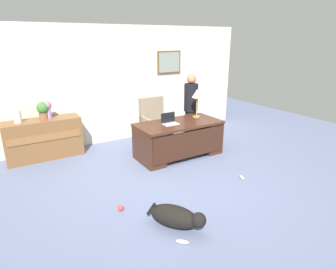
% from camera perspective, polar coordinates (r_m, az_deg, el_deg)
% --- Properties ---
extents(ground_plane, '(12.00, 12.00, 0.00)m').
position_cam_1_polar(ground_plane, '(5.22, 1.30, -8.82)').
color(ground_plane, slate).
extents(back_wall, '(7.00, 0.16, 2.70)m').
position_cam_1_polar(back_wall, '(7.05, -10.17, 9.72)').
color(back_wall, beige).
rests_on(back_wall, ground_plane).
extents(desk, '(1.79, 0.87, 0.74)m').
position_cam_1_polar(desk, '(6.06, 2.26, -0.71)').
color(desk, '#422316').
rests_on(desk, ground_plane).
extents(credenza, '(1.49, 0.50, 0.83)m').
position_cam_1_polar(credenza, '(6.50, -23.39, -0.81)').
color(credenza, brown).
rests_on(credenza, ground_plane).
extents(armchair, '(0.60, 0.59, 1.10)m').
position_cam_1_polar(armchair, '(6.76, -2.64, 2.11)').
color(armchair, gray).
rests_on(armchair, ground_plane).
extents(person_standing, '(0.32, 0.32, 1.63)m').
position_cam_1_polar(person_standing, '(6.79, 4.53, 5.19)').
color(person_standing, '#262323').
rests_on(person_standing, ground_plane).
extents(dog_lying, '(0.63, 0.75, 0.30)m').
position_cam_1_polar(dog_lying, '(3.96, 1.72, -15.98)').
color(dog_lying, black).
rests_on(dog_lying, ground_plane).
extents(laptop, '(0.32, 0.22, 0.22)m').
position_cam_1_polar(laptop, '(5.86, 0.29, 2.65)').
color(laptop, '#B2B5BA').
rests_on(laptop, desk).
extents(desk_lamp, '(0.22, 0.22, 0.62)m').
position_cam_1_polar(desk_lamp, '(6.31, 5.78, 7.76)').
color(desk_lamp, '#9E8447').
rests_on(desk_lamp, desk).
extents(vase_with_flowers, '(0.17, 0.17, 0.37)m').
position_cam_1_polar(vase_with_flowers, '(6.35, -22.77, 4.81)').
color(vase_with_flowers, '#A38CD4').
rests_on(vase_with_flowers, credenza).
extents(vase_empty, '(0.14, 0.14, 0.25)m').
position_cam_1_polar(vase_empty, '(6.32, -27.70, 3.19)').
color(vase_empty, silver).
rests_on(vase_empty, credenza).
extents(potted_plant, '(0.24, 0.24, 0.36)m').
position_cam_1_polar(potted_plant, '(6.35, -23.55, 4.51)').
color(potted_plant, brown).
rests_on(potted_plant, credenza).
extents(dog_toy_ball, '(0.09, 0.09, 0.09)m').
position_cam_1_polar(dog_toy_ball, '(4.39, -9.35, -14.13)').
color(dog_toy_ball, '#E53F33').
rests_on(dog_toy_ball, ground_plane).
extents(dog_toy_bone, '(0.10, 0.17, 0.05)m').
position_cam_1_polar(dog_toy_bone, '(5.38, 14.40, -8.25)').
color(dog_toy_bone, beige).
rests_on(dog_toy_bone, ground_plane).
extents(dog_toy_plush, '(0.15, 0.15, 0.05)m').
position_cam_1_polar(dog_toy_plush, '(3.77, 2.85, -20.47)').
color(dog_toy_plush, beige).
rests_on(dog_toy_plush, ground_plane).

